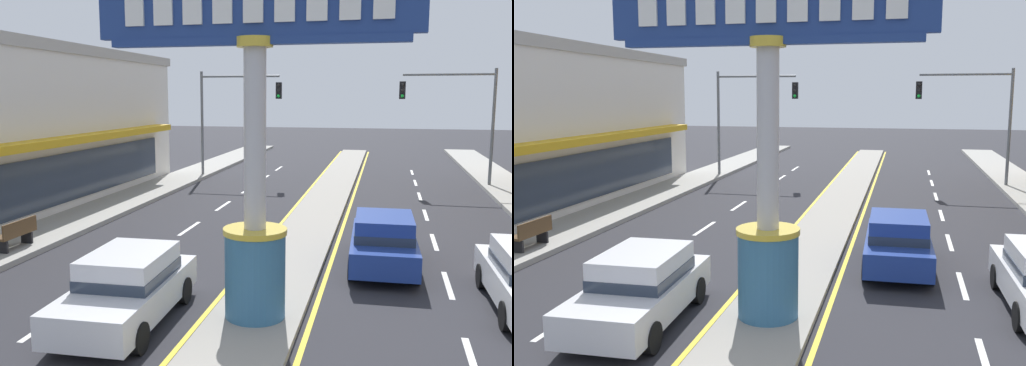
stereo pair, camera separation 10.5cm
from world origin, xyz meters
TOP-DOWN VIEW (x-y plane):
  - median_strip at (0.00, 18.00)m, footprint 1.98×52.00m
  - sidewalk_left at (-8.82, 16.00)m, footprint 2.46×60.00m
  - lane_markings at (0.00, 16.65)m, footprint 8.72×52.00m
  - district_sign at (0.00, 5.75)m, footprint 6.61×1.35m
  - traffic_light_left_side at (-6.23, 26.30)m, footprint 4.86×0.46m
  - traffic_light_right_side at (6.23, 25.80)m, footprint 4.86×0.46m
  - sedan_near_right_lane at (-2.64, 5.15)m, footprint 1.94×4.35m
  - sedan_far_right_lane at (2.64, 10.32)m, footprint 1.92×4.34m
  - street_bench at (-8.33, 9.26)m, footprint 0.48×1.60m

SIDE VIEW (x-z plane):
  - lane_markings at x=0.00m, z-range 0.00..0.01m
  - median_strip at x=0.00m, z-range 0.00..0.14m
  - sidewalk_left at x=-8.82m, z-range 0.00..0.18m
  - street_bench at x=-8.33m, z-range 0.21..1.09m
  - sedan_near_right_lane at x=-2.64m, z-range 0.02..1.55m
  - sedan_far_right_lane at x=2.64m, z-range 0.02..1.55m
  - district_sign at x=0.00m, z-range 0.01..7.12m
  - traffic_light_left_side at x=-6.23m, z-range 1.15..7.35m
  - traffic_light_right_side at x=6.23m, z-range 1.15..7.35m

